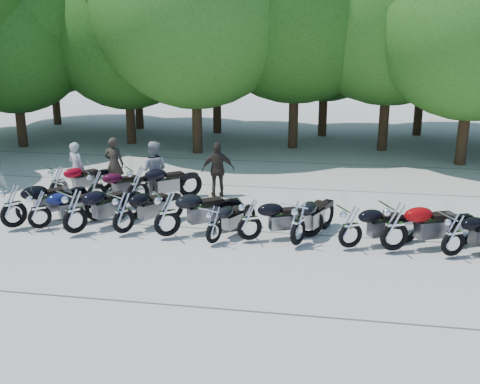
% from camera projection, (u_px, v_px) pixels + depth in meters
% --- Properties ---
extents(ground, '(90.00, 90.00, 0.00)m').
position_uv_depth(ground, '(230.00, 251.00, 13.93)').
color(ground, gray).
rests_on(ground, ground).
extents(tree_1, '(6.97, 6.97, 8.55)m').
position_uv_depth(tree_1, '(11.00, 35.00, 25.10)').
color(tree_1, '#3A2614').
rests_on(tree_1, ground).
extents(tree_2, '(7.31, 7.31, 8.97)m').
position_uv_depth(tree_2, '(126.00, 30.00, 25.78)').
color(tree_2, '#3A2614').
rests_on(tree_2, ground).
extents(tree_3, '(8.70, 8.70, 10.67)m').
position_uv_depth(tree_3, '(195.00, 4.00, 23.40)').
color(tree_3, '#3A2614').
rests_on(tree_3, ground).
extents(tree_6, '(8.00, 8.00, 9.82)m').
position_uv_depth(tree_6, '(476.00, 16.00, 21.35)').
color(tree_6, '#3A2614').
rests_on(tree_6, ground).
extents(tree_9, '(7.59, 7.59, 9.32)m').
position_uv_depth(tree_9, '(49.00, 26.00, 31.23)').
color(tree_9, '#3A2614').
rests_on(tree_9, ground).
extents(tree_10, '(7.78, 7.78, 9.55)m').
position_uv_depth(tree_10, '(135.00, 23.00, 29.77)').
color(tree_10, '#3A2614').
rests_on(tree_10, ground).
extents(tree_11, '(7.56, 7.56, 9.28)m').
position_uv_depth(tree_11, '(216.00, 26.00, 28.57)').
color(tree_11, '#3A2614').
rests_on(tree_11, ground).
extents(tree_12, '(7.88, 7.88, 9.67)m').
position_uv_depth(tree_12, '(327.00, 21.00, 27.65)').
color(tree_12, '#3A2614').
rests_on(tree_12, ground).
extents(tree_13, '(8.31, 8.31, 10.20)m').
position_uv_depth(tree_13, '(427.00, 14.00, 27.74)').
color(tree_13, '#3A2614').
rests_on(tree_13, ground).
extents(motorcycle_0, '(2.21, 2.49, 1.45)m').
position_uv_depth(motorcycle_0, '(13.00, 205.00, 15.21)').
color(motorcycle_0, black).
rests_on(motorcycle_0, ground).
extents(motorcycle_1, '(2.11, 1.98, 1.25)m').
position_uv_depth(motorcycle_1, '(39.00, 209.00, 15.19)').
color(motorcycle_1, '#0E143F').
rests_on(motorcycle_1, ground).
extents(motorcycle_2, '(2.05, 2.48, 1.41)m').
position_uv_depth(motorcycle_2, '(74.00, 210.00, 14.79)').
color(motorcycle_2, black).
rests_on(motorcycle_2, ground).
extents(motorcycle_3, '(1.90, 2.35, 1.33)m').
position_uv_depth(motorcycle_3, '(123.00, 212.00, 14.82)').
color(motorcycle_3, black).
rests_on(motorcycle_3, ground).
extents(motorcycle_4, '(2.51, 2.13, 1.44)m').
position_uv_depth(motorcycle_4, '(167.00, 213.00, 14.55)').
color(motorcycle_4, black).
rests_on(motorcycle_4, ground).
extents(motorcycle_5, '(1.46, 2.09, 1.15)m').
position_uv_depth(motorcycle_5, '(214.00, 224.00, 14.16)').
color(motorcycle_5, black).
rests_on(motorcycle_5, ground).
extents(motorcycle_6, '(2.38, 1.57, 1.29)m').
position_uv_depth(motorcycle_6, '(250.00, 219.00, 14.32)').
color(motorcycle_6, black).
rests_on(motorcycle_6, ground).
extents(motorcycle_7, '(1.59, 2.47, 1.34)m').
position_uv_depth(motorcycle_7, '(298.00, 222.00, 13.99)').
color(motorcycle_7, black).
rests_on(motorcycle_7, ground).
extents(motorcycle_8, '(2.32, 1.68, 1.28)m').
position_uv_depth(motorcycle_8, '(351.00, 226.00, 13.82)').
color(motorcycle_8, black).
rests_on(motorcycle_8, ground).
extents(motorcycle_9, '(2.67, 1.75, 1.45)m').
position_uv_depth(motorcycle_9, '(395.00, 225.00, 13.59)').
color(motorcycle_9, '#820407').
rests_on(motorcycle_9, ground).
extents(motorcycle_10, '(2.29, 1.62, 1.26)m').
position_uv_depth(motorcycle_10, '(454.00, 234.00, 13.31)').
color(motorcycle_10, black).
rests_on(motorcycle_10, ground).
extents(motorcycle_12, '(1.89, 2.19, 1.26)m').
position_uv_depth(motorcycle_12, '(58.00, 181.00, 17.91)').
color(motorcycle_12, maroon).
rests_on(motorcycle_12, ground).
extents(motorcycle_13, '(2.11, 1.84, 1.22)m').
position_uv_depth(motorcycle_13, '(96.00, 186.00, 17.48)').
color(motorcycle_13, '#37071A').
rests_on(motorcycle_13, ground).
extents(motorcycle_14, '(2.39, 2.16, 1.40)m').
position_uv_depth(motorcycle_14, '(138.00, 184.00, 17.37)').
color(motorcycle_14, black).
rests_on(motorcycle_14, ground).
extents(rider_0, '(0.75, 0.62, 1.75)m').
position_uv_depth(rider_0, '(77.00, 168.00, 18.62)').
color(rider_0, '#9E9FA1').
rests_on(rider_0, ground).
extents(rider_1, '(0.99, 0.81, 1.89)m').
position_uv_depth(rider_1, '(153.00, 170.00, 18.01)').
color(rider_1, gray).
rests_on(rider_1, ground).
extents(rider_2, '(1.15, 0.74, 1.82)m').
position_uv_depth(rider_2, '(218.00, 170.00, 18.25)').
color(rider_2, black).
rests_on(rider_2, ground).
extents(rider_3, '(0.68, 0.45, 1.84)m').
position_uv_depth(rider_3, '(114.00, 164.00, 18.96)').
color(rider_3, black).
rests_on(rider_3, ground).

